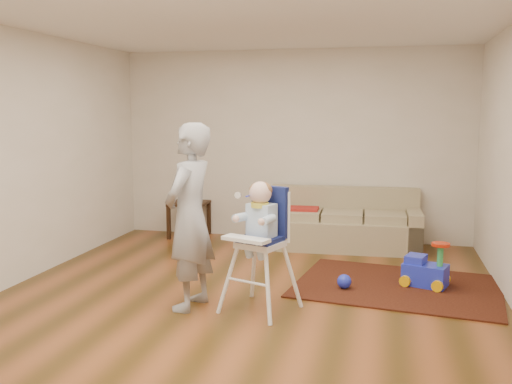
% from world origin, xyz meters
% --- Properties ---
extents(ground, '(5.50, 5.50, 0.00)m').
position_xyz_m(ground, '(0.00, 0.00, 0.00)').
color(ground, '#442D0F').
rests_on(ground, ground).
extents(room_envelope, '(5.04, 5.52, 2.72)m').
position_xyz_m(room_envelope, '(0.00, 0.53, 1.88)').
color(room_envelope, beige).
rests_on(room_envelope, ground).
extents(sofa, '(2.08, 0.91, 0.79)m').
position_xyz_m(sofa, '(0.75, 2.30, 0.40)').
color(sofa, gray).
rests_on(sofa, ground).
extents(side_table, '(0.52, 0.52, 0.52)m').
position_xyz_m(side_table, '(-1.49, 2.47, 0.26)').
color(side_table, black).
rests_on(side_table, ground).
extents(area_rug, '(2.26, 1.82, 0.02)m').
position_xyz_m(area_rug, '(1.47, 0.67, 0.01)').
color(area_rug, black).
rests_on(area_rug, ground).
extents(ride_on_toy, '(0.51, 0.44, 0.48)m').
position_xyz_m(ride_on_toy, '(1.75, 0.74, 0.26)').
color(ride_on_toy, '#2131DE').
rests_on(ride_on_toy, area_rug).
extents(toy_ball, '(0.15, 0.15, 0.15)m').
position_xyz_m(toy_ball, '(0.93, 0.43, 0.09)').
color(toy_ball, '#2131DE').
rests_on(toy_ball, area_rug).
extents(high_chair, '(0.72, 0.72, 1.22)m').
position_xyz_m(high_chair, '(0.22, -0.35, 0.59)').
color(high_chair, white).
rests_on(high_chair, ground).
extents(adult, '(0.51, 0.69, 1.73)m').
position_xyz_m(adult, '(-0.44, -0.42, 0.87)').
color(adult, gray).
rests_on(adult, ground).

